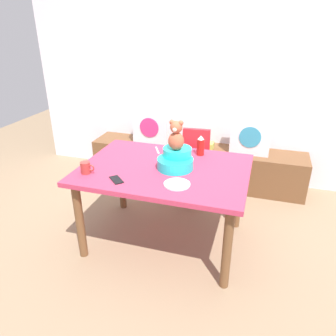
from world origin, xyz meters
The scene contains 15 objects.
ground_plane centered at (0.00, 0.00, 0.00)m, with size 8.00×8.00×0.00m, color #8C7256.
back_wall centered at (0.00, 1.52, 1.30)m, with size 4.40×0.10×2.60m, color silver.
window_bench centered at (0.00, 1.25, 0.23)m, with size 2.60×0.44×0.46m, color brown.
pillow_floral_left centered at (-0.57, 1.23, 0.68)m, with size 0.44×0.15×0.44m.
pillow_floral_right centered at (0.63, 1.23, 0.68)m, with size 0.44×0.15×0.44m.
book_stack centered at (0.11, 1.25, 0.50)m, with size 0.20×0.14×0.07m, color #B4C451.
dining_table centered at (0.00, 0.00, 0.65)m, with size 1.40×1.01×0.74m.
highchair centered at (0.08, 0.82, 0.52)m, with size 0.34×0.47×0.79m.
infant_seat_teal centered at (0.09, 0.03, 0.81)m, with size 0.30×0.33×0.16m.
teddy_bear centered at (0.09, 0.03, 1.02)m, with size 0.13×0.12×0.25m.
ketchup_bottle centered at (0.23, 0.36, 0.83)m, with size 0.07×0.07×0.18m.
coffee_mug centered at (-0.57, -0.29, 0.79)m, with size 0.12×0.08×0.09m.
dinner_plate_near centered at (0.18, -0.27, 0.75)m, with size 0.20×0.20×0.01m, color white.
cell_phone centered at (-0.28, -0.33, 0.74)m, with size 0.07×0.14×0.01m, color black.
table_fork centered at (-0.18, 0.34, 0.74)m, with size 0.02×0.17×0.01m, color silver.
Camera 1 is at (0.74, -2.32, 1.87)m, focal length 34.22 mm.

